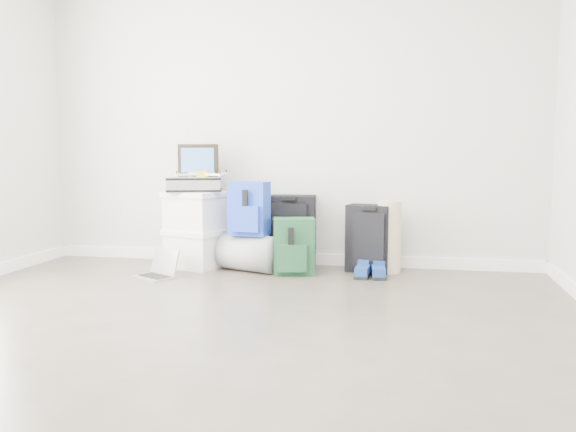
% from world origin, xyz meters
% --- Properties ---
extents(ground, '(5.00, 5.00, 0.00)m').
position_xyz_m(ground, '(0.00, 0.00, 0.00)').
color(ground, '#3E362D').
rests_on(ground, ground).
extents(room_envelope, '(4.52, 5.02, 2.71)m').
position_xyz_m(room_envelope, '(0.00, 0.02, 1.72)').
color(room_envelope, beige).
rests_on(room_envelope, ground).
extents(boxes_stack, '(0.57, 0.51, 0.67)m').
position_xyz_m(boxes_stack, '(-0.77, 2.16, 0.34)').
color(boxes_stack, silver).
rests_on(boxes_stack, ground).
extents(briefcase, '(0.53, 0.45, 0.13)m').
position_xyz_m(briefcase, '(-0.77, 2.16, 0.74)').
color(briefcase, '#B2B2B7').
rests_on(briefcase, boxes_stack).
extents(painting, '(0.38, 0.05, 0.28)m').
position_xyz_m(painting, '(-0.77, 2.26, 0.94)').
color(painting, black).
rests_on(painting, briefcase).
extents(drone, '(0.45, 0.45, 0.05)m').
position_xyz_m(drone, '(-0.69, 2.14, 0.83)').
color(drone, gold).
rests_on(drone, briefcase).
extents(duffel_bag, '(0.59, 0.48, 0.31)m').
position_xyz_m(duffel_bag, '(-0.25, 2.09, 0.16)').
color(duffel_bag, '#919599').
rests_on(duffel_bag, ground).
extents(blue_backpack, '(0.34, 0.27, 0.45)m').
position_xyz_m(blue_backpack, '(-0.25, 2.05, 0.53)').
color(blue_backpack, '#1B4AB3').
rests_on(blue_backpack, duffel_bag).
extents(large_suitcase, '(0.43, 0.29, 0.64)m').
position_xyz_m(large_suitcase, '(0.07, 2.35, 0.32)').
color(large_suitcase, black).
rests_on(large_suitcase, ground).
extents(green_backpack, '(0.37, 0.31, 0.47)m').
position_xyz_m(green_backpack, '(0.15, 2.01, 0.23)').
color(green_backpack, '#13351F').
rests_on(green_backpack, ground).
extents(carry_on, '(0.41, 0.32, 0.57)m').
position_xyz_m(carry_on, '(0.76, 2.24, 0.29)').
color(carry_on, black).
rests_on(carry_on, ground).
extents(shoes, '(0.26, 0.29, 0.09)m').
position_xyz_m(shoes, '(0.79, 2.03, 0.05)').
color(shoes, black).
rests_on(shoes, ground).
extents(rolled_rug, '(0.20, 0.20, 0.61)m').
position_xyz_m(rolled_rug, '(0.92, 2.25, 0.30)').
color(rolled_rug, tan).
rests_on(rolled_rug, ground).
extents(laptop, '(0.39, 0.36, 0.22)m').
position_xyz_m(laptop, '(-0.92, 1.70, 0.05)').
color(laptop, silver).
rests_on(laptop, ground).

